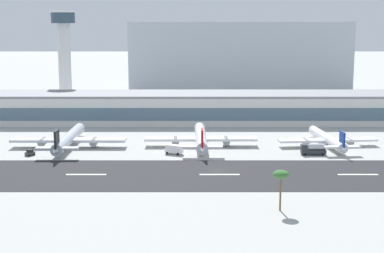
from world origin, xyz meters
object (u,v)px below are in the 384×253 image
object	(u,v)px
distant_hotel_block	(241,56)
service_baggage_tug_0	(32,153)
airliner_black_tail_gate_0	(70,139)
service_box_truck_1	(176,149)
terminal_building	(202,107)
control_tower	(66,49)
airliner_red_tail_gate_1	(203,138)
service_fuel_truck_2	(315,149)
palm_tree_2	(283,176)
airliner_navy_tail_gate_2	(330,140)

from	to	relation	value
distant_hotel_block	service_baggage_tug_0	size ratio (longest dim) A/B	40.10
distant_hotel_block	airliner_black_tail_gate_0	size ratio (longest dim) A/B	3.00
airliner_black_tail_gate_0	service_box_truck_1	world-z (taller)	airliner_black_tail_gate_0
terminal_building	control_tower	xyz separation A→B (m)	(-69.03, 40.86, 24.31)
control_tower	service_box_truck_1	size ratio (longest dim) A/B	7.83
airliner_black_tail_gate_0	airliner_red_tail_gate_1	distance (m)	47.99
terminal_building	airliner_black_tail_gate_0	bearing A→B (deg)	-130.74
control_tower	terminal_building	bearing A→B (deg)	-30.62
control_tower	service_fuel_truck_2	distance (m)	154.70
distant_hotel_block	palm_tree_2	world-z (taller)	distant_hotel_block
airliner_red_tail_gate_1	service_box_truck_1	world-z (taller)	airliner_red_tail_gate_1
airliner_red_tail_gate_1	palm_tree_2	bearing A→B (deg)	-166.68
airliner_red_tail_gate_1	service_box_truck_1	distance (m)	15.56
airliner_red_tail_gate_1	palm_tree_2	size ratio (longest dim) A/B	4.57
distant_hotel_block	airliner_black_tail_gate_0	xyz separation A→B (m)	(-75.16, -176.40, -19.26)
airliner_red_tail_gate_1	palm_tree_2	distance (m)	75.79
service_baggage_tug_0	palm_tree_2	distance (m)	96.79
airliner_black_tail_gate_0	service_fuel_truck_2	distance (m)	86.90
distant_hotel_block	airliner_navy_tail_gate_2	xyz separation A→B (m)	(19.11, -174.32, -19.72)
service_baggage_tug_0	service_box_truck_1	distance (m)	49.05
airliner_black_tail_gate_0	airliner_navy_tail_gate_2	distance (m)	94.29
airliner_navy_tail_gate_2	palm_tree_2	xyz separation A→B (m)	(-28.22, -73.19, 6.12)
airliner_red_tail_gate_1	service_baggage_tug_0	bearing A→B (deg)	103.51
service_box_truck_1	airliner_navy_tail_gate_2	bearing A→B (deg)	37.83
airliner_red_tail_gate_1	service_baggage_tug_0	xyz separation A→B (m)	(-58.42, -14.62, -2.01)
terminal_building	distant_hotel_block	world-z (taller)	distant_hotel_block
terminal_building	airliner_red_tail_gate_1	xyz separation A→B (m)	(-0.15, -53.56, -3.54)
service_fuel_truck_2	palm_tree_2	size ratio (longest dim) A/B	0.85
control_tower	airliner_red_tail_gate_1	xyz separation A→B (m)	(68.88, -94.42, -27.85)
control_tower	airliner_black_tail_gate_0	distance (m)	102.76
airliner_red_tail_gate_1	palm_tree_2	xyz separation A→B (m)	(18.11, -73.38, 5.70)
airliner_navy_tail_gate_2	service_box_truck_1	xyz separation A→B (m)	(-55.76, -12.12, -0.85)
control_tower	airliner_black_tail_gate_0	size ratio (longest dim) A/B	1.08
airliner_red_tail_gate_1	control_tower	bearing A→B (deg)	35.57
terminal_building	airliner_navy_tail_gate_2	size ratio (longest dim) A/B	5.24
distant_hotel_block	airliner_navy_tail_gate_2	world-z (taller)	distant_hotel_block
distant_hotel_block	service_box_truck_1	xyz separation A→B (m)	(-36.65, -186.44, -20.57)
terminal_building	service_box_truck_1	xyz separation A→B (m)	(-9.58, -65.87, -4.81)
control_tower	palm_tree_2	xyz separation A→B (m)	(86.98, -167.80, -22.14)
airliner_red_tail_gate_1	airliner_navy_tail_gate_2	xyz separation A→B (m)	(46.33, -0.19, -0.42)
airliner_navy_tail_gate_2	service_baggage_tug_0	size ratio (longest dim) A/B	11.38
distant_hotel_block	airliner_red_tail_gate_1	world-z (taller)	distant_hotel_block
distant_hotel_block	airliner_red_tail_gate_1	size ratio (longest dim) A/B	3.04
airliner_black_tail_gate_0	airliner_red_tail_gate_1	world-z (taller)	airliner_black_tail_gate_0
terminal_building	service_box_truck_1	distance (m)	66.74
airliner_black_tail_gate_0	palm_tree_2	size ratio (longest dim) A/B	4.64
palm_tree_2	terminal_building	bearing A→B (deg)	98.05
terminal_building	airliner_black_tail_gate_0	world-z (taller)	terminal_building
airliner_navy_tail_gate_2	service_box_truck_1	size ratio (longest dim) A/B	6.16
service_box_truck_1	service_fuel_truck_2	size ratio (longest dim) A/B	0.76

